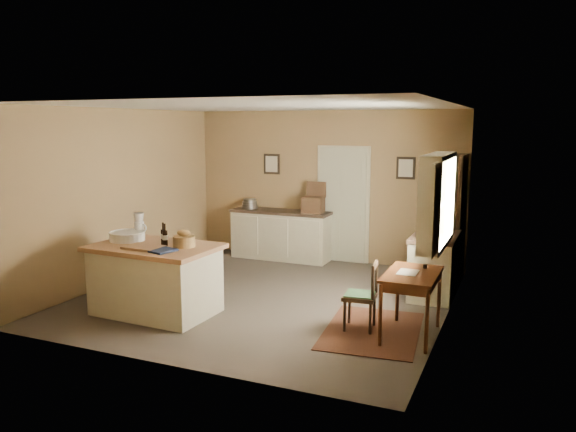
% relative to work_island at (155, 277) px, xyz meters
% --- Properties ---
extents(ground, '(5.00, 5.00, 0.00)m').
position_rel_work_island_xyz_m(ground, '(1.04, 1.19, -0.48)').
color(ground, brown).
rests_on(ground, ground).
extents(wall_back, '(5.00, 0.10, 2.70)m').
position_rel_work_island_xyz_m(wall_back, '(1.04, 3.69, 0.87)').
color(wall_back, '#967347').
rests_on(wall_back, ground).
extents(wall_front, '(5.00, 0.10, 2.70)m').
position_rel_work_island_xyz_m(wall_front, '(1.04, -1.31, 0.87)').
color(wall_front, '#967347').
rests_on(wall_front, ground).
extents(wall_left, '(0.10, 5.00, 2.70)m').
position_rel_work_island_xyz_m(wall_left, '(-1.46, 1.19, 0.87)').
color(wall_left, '#967347').
rests_on(wall_left, ground).
extents(wall_right, '(0.10, 5.00, 2.70)m').
position_rel_work_island_xyz_m(wall_right, '(3.54, 1.19, 0.87)').
color(wall_right, '#967347').
rests_on(wall_right, ground).
extents(ceiling, '(5.00, 5.00, 0.00)m').
position_rel_work_island_xyz_m(ceiling, '(1.04, 1.19, 2.22)').
color(ceiling, silver).
rests_on(ceiling, wall_back).
extents(door, '(0.97, 0.06, 2.11)m').
position_rel_work_island_xyz_m(door, '(1.39, 3.66, 0.57)').
color(door, '#BDBD9D').
rests_on(door, ground).
extents(framed_prints, '(2.82, 0.02, 0.38)m').
position_rel_work_island_xyz_m(framed_prints, '(1.24, 3.67, 1.24)').
color(framed_prints, black).
rests_on(framed_prints, ground).
extents(window, '(0.25, 1.99, 1.12)m').
position_rel_work_island_xyz_m(window, '(3.47, 0.99, 1.07)').
color(window, beige).
rests_on(window, ground).
extents(work_island, '(1.65, 1.11, 1.20)m').
position_rel_work_island_xyz_m(work_island, '(0.00, 0.00, 0.00)').
color(work_island, beige).
rests_on(work_island, ground).
extents(sideboard, '(1.85, 0.53, 1.18)m').
position_rel_work_island_xyz_m(sideboard, '(0.30, 3.39, -0.00)').
color(sideboard, beige).
rests_on(sideboard, ground).
extents(rug, '(1.25, 1.70, 0.01)m').
position_rel_work_island_xyz_m(rug, '(2.79, 0.47, -0.48)').
color(rug, '#522B1A').
rests_on(rug, ground).
extents(writing_desk, '(0.59, 0.96, 0.82)m').
position_rel_work_island_xyz_m(writing_desk, '(3.24, 0.47, 0.19)').
color(writing_desk, '#3D1D0C').
rests_on(writing_desk, ground).
extents(desk_chair, '(0.42, 0.42, 0.82)m').
position_rel_work_island_xyz_m(desk_chair, '(2.63, 0.47, -0.07)').
color(desk_chair, black).
rests_on(desk_chair, ground).
extents(right_cabinet, '(0.62, 1.10, 0.99)m').
position_rel_work_island_xyz_m(right_cabinet, '(3.24, 2.20, -0.02)').
color(right_cabinet, beige).
rests_on(right_cabinet, ground).
extents(shelving_unit, '(0.34, 0.90, 1.99)m').
position_rel_work_island_xyz_m(shelving_unit, '(3.39, 3.13, 0.51)').
color(shelving_unit, black).
rests_on(shelving_unit, ground).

